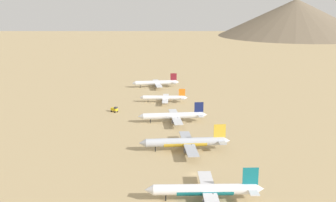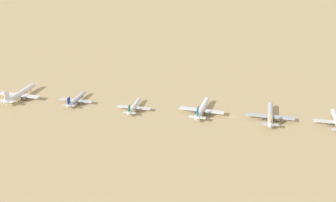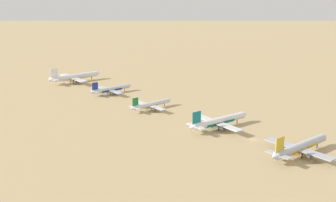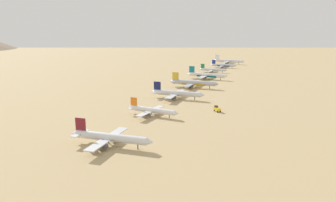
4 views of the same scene
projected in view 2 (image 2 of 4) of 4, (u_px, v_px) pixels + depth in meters
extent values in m
plane|color=tan|center=(233.00, 116.00, 351.00)|extent=(2352.49, 2352.49, 0.00)
cone|color=silver|center=(333.00, 110.00, 352.36)|extent=(3.53, 4.09, 4.01)
cylinder|color=#4C4C54|center=(328.00, 123.00, 334.83)|extent=(4.58, 2.57, 2.48)
cylinder|color=black|center=(333.00, 116.00, 347.61)|extent=(0.47, 0.47, 4.12)
cylinder|color=black|center=(333.00, 124.00, 332.50)|extent=(0.47, 0.47, 4.12)
cylinder|color=#B2B7C1|center=(270.00, 115.00, 342.95)|extent=(42.00, 6.17, 4.42)
cone|color=#B2B7C1|center=(270.00, 104.00, 363.32)|extent=(3.90, 4.48, 4.33)
cone|color=#B2B7C1|center=(270.00, 126.00, 322.79)|extent=(3.42, 4.11, 3.98)
cube|color=gold|center=(271.00, 118.00, 324.49)|extent=(6.41, 0.68, 8.14)
cube|color=#A4A8B2|center=(270.00, 124.00, 325.74)|extent=(4.30, 14.09, 0.42)
cube|color=#A4A8B2|center=(270.00, 116.00, 341.70)|extent=(7.47, 39.73, 0.52)
cylinder|color=#4C4C54|center=(261.00, 117.00, 344.63)|extent=(4.99, 2.88, 2.67)
cylinder|color=#4C4C54|center=(279.00, 118.00, 341.69)|extent=(4.99, 2.88, 2.67)
cylinder|color=black|center=(270.00, 110.00, 358.22)|extent=(0.51, 0.51, 4.44)
cylinder|color=black|center=(266.00, 119.00, 342.05)|extent=(0.51, 0.51, 4.44)
cylinder|color=black|center=(274.00, 119.00, 340.77)|extent=(0.51, 0.51, 4.44)
cylinder|color=gold|center=(270.00, 115.00, 343.08)|extent=(23.18, 5.39, 4.43)
cylinder|color=white|center=(202.00, 109.00, 354.29)|extent=(41.53, 8.54, 4.36)
cone|color=white|center=(207.00, 99.00, 374.07)|extent=(4.09, 4.62, 4.27)
cone|color=white|center=(196.00, 119.00, 334.72)|extent=(3.59, 4.23, 3.92)
cube|color=#14727F|center=(198.00, 112.00, 336.33)|extent=(6.32, 1.04, 8.03)
cube|color=silver|center=(197.00, 117.00, 337.57)|extent=(5.05, 14.07, 0.41)
cube|color=silver|center=(202.00, 110.00, 353.08)|extent=(9.67, 39.38, 0.52)
cylinder|color=#4C4C54|center=(194.00, 110.00, 356.33)|extent=(5.06, 3.11, 2.64)
cylinder|color=#4C4C54|center=(210.00, 112.00, 352.70)|extent=(5.06, 3.11, 2.64)
cylinder|color=black|center=(206.00, 104.00, 369.14)|extent=(0.50, 0.50, 4.38)
cylinder|color=black|center=(198.00, 112.00, 353.60)|extent=(0.50, 0.50, 4.38)
cylinder|color=black|center=(205.00, 113.00, 352.02)|extent=(0.50, 0.50, 4.38)
cylinder|color=#14727F|center=(202.00, 109.00, 354.42)|extent=(23.04, 6.66, 4.37)
cylinder|color=silver|center=(134.00, 106.00, 361.58)|extent=(32.08, 4.15, 3.38)
cone|color=silver|center=(140.00, 99.00, 377.22)|extent=(2.92, 3.38, 3.31)
cone|color=silver|center=(128.00, 114.00, 346.10)|extent=(2.56, 3.10, 3.04)
cube|color=#197A38|center=(129.00, 108.00, 347.40)|extent=(4.90, 0.43, 6.22)
cube|color=silver|center=(129.00, 113.00, 348.36)|extent=(3.10, 10.74, 0.32)
cube|color=silver|center=(134.00, 107.00, 360.62)|extent=(5.17, 30.33, 0.40)
cylinder|color=#4C4C54|center=(128.00, 108.00, 362.78)|extent=(3.78, 2.13, 2.05)
cylinder|color=#4C4C54|center=(140.00, 109.00, 360.70)|extent=(3.78, 2.13, 2.05)
cylinder|color=black|center=(138.00, 103.00, 373.30)|extent=(0.39, 0.39, 3.40)
cylinder|color=black|center=(131.00, 109.00, 360.84)|extent=(0.39, 0.39, 3.40)
cylinder|color=black|center=(136.00, 110.00, 359.94)|extent=(0.39, 0.39, 3.40)
cylinder|color=silver|center=(77.00, 99.00, 375.93)|extent=(33.58, 5.41, 3.53)
cone|color=silver|center=(85.00, 92.00, 392.14)|extent=(3.16, 3.62, 3.46)
cone|color=silver|center=(67.00, 107.00, 359.88)|extent=(2.78, 3.32, 3.18)
cube|color=navy|center=(69.00, 101.00, 361.22)|extent=(5.12, 0.61, 6.50)
cube|color=#B6BBC5|center=(69.00, 105.00, 362.22)|extent=(3.60, 11.30, 0.33)
cube|color=#B6BBC5|center=(76.00, 100.00, 374.93)|extent=(6.42, 31.79, 0.42)
cylinder|color=#4C4C54|center=(71.00, 101.00, 377.34)|extent=(4.02, 2.35, 2.14)
cylinder|color=#4C4C54|center=(82.00, 102.00, 374.85)|extent=(4.02, 2.35, 2.14)
cylinder|color=black|center=(83.00, 96.00, 388.09)|extent=(0.41, 0.41, 3.55)
cylinder|color=black|center=(73.00, 102.00, 375.24)|extent=(0.41, 0.41, 3.55)
cylinder|color=black|center=(78.00, 102.00, 374.16)|extent=(0.41, 0.41, 3.55)
cylinder|color=navy|center=(77.00, 99.00, 376.03)|extent=(18.56, 4.57, 3.54)
cylinder|color=white|center=(20.00, 93.00, 385.20)|extent=(44.17, 8.15, 4.64)
cone|color=white|center=(34.00, 85.00, 406.38)|extent=(4.26, 4.84, 4.55)
cone|color=white|center=(4.00, 103.00, 364.24)|extent=(3.74, 4.44, 4.17)
cube|color=white|center=(7.00, 96.00, 365.98)|extent=(6.73, 0.96, 8.54)
cube|color=silver|center=(7.00, 101.00, 367.30)|extent=(5.07, 14.91, 0.44)
cube|color=silver|center=(19.00, 95.00, 383.90)|extent=(9.41, 41.86, 0.55)
cylinder|color=#4C4C54|center=(13.00, 95.00, 387.22)|extent=(5.34, 3.21, 2.81)
cylinder|color=#4C4C54|center=(27.00, 97.00, 383.64)|extent=(5.34, 3.21, 2.81)
cylinder|color=black|center=(30.00, 90.00, 401.09)|extent=(0.54, 0.54, 4.66)
cylinder|color=black|center=(16.00, 97.00, 384.38)|extent=(0.54, 0.54, 4.66)
cylinder|color=black|center=(22.00, 98.00, 382.83)|extent=(0.54, 0.54, 4.66)
cylinder|color=white|center=(20.00, 94.00, 385.34)|extent=(24.46, 6.57, 4.65)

